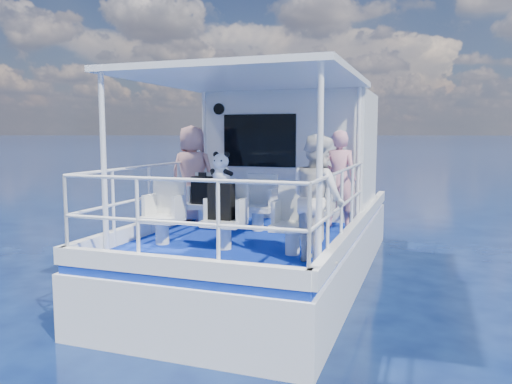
# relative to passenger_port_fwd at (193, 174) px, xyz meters

# --- Properties ---
(ground) EXTENTS (2000.00, 2000.00, 0.00)m
(ground) POSITION_rel_passenger_port_fwd_xyz_m (1.25, -0.52, -1.70)
(ground) COLOR #071136
(ground) RESTS_ON ground
(hull) EXTENTS (3.00, 7.00, 1.60)m
(hull) POSITION_rel_passenger_port_fwd_xyz_m (1.25, 0.48, -1.70)
(hull) COLOR white
(hull) RESTS_ON ground
(deck) EXTENTS (2.90, 6.90, 0.10)m
(deck) POSITION_rel_passenger_port_fwd_xyz_m (1.25, 0.48, -0.85)
(deck) COLOR #0B27A0
(deck) RESTS_ON hull
(cabin) EXTENTS (2.85, 2.00, 2.20)m
(cabin) POSITION_rel_passenger_port_fwd_xyz_m (1.25, 1.78, 0.30)
(cabin) COLOR white
(cabin) RESTS_ON deck
(canopy) EXTENTS (3.00, 3.20, 0.08)m
(canopy) POSITION_rel_passenger_port_fwd_xyz_m (1.25, -0.72, 1.44)
(canopy) COLOR white
(canopy) RESTS_ON cabin
(canopy_posts) EXTENTS (2.77, 2.97, 2.20)m
(canopy_posts) POSITION_rel_passenger_port_fwd_xyz_m (1.25, -0.77, 0.30)
(canopy_posts) COLOR white
(canopy_posts) RESTS_ON deck
(railings) EXTENTS (2.84, 3.59, 1.00)m
(railings) POSITION_rel_passenger_port_fwd_xyz_m (1.25, -1.09, -0.30)
(railings) COLOR white
(railings) RESTS_ON deck
(seat_port_fwd) EXTENTS (0.48, 0.46, 0.38)m
(seat_port_fwd) POSITION_rel_passenger_port_fwd_xyz_m (0.35, -0.32, -0.61)
(seat_port_fwd) COLOR silver
(seat_port_fwd) RESTS_ON deck
(seat_center_fwd) EXTENTS (0.48, 0.46, 0.38)m
(seat_center_fwd) POSITION_rel_passenger_port_fwd_xyz_m (1.25, -0.32, -0.61)
(seat_center_fwd) COLOR silver
(seat_center_fwd) RESTS_ON deck
(seat_stbd_fwd) EXTENTS (0.48, 0.46, 0.38)m
(seat_stbd_fwd) POSITION_rel_passenger_port_fwd_xyz_m (2.15, -0.32, -0.61)
(seat_stbd_fwd) COLOR silver
(seat_stbd_fwd) RESTS_ON deck
(seat_port_aft) EXTENTS (0.48, 0.46, 0.38)m
(seat_port_aft) POSITION_rel_passenger_port_fwd_xyz_m (0.35, -1.62, -0.61)
(seat_port_aft) COLOR silver
(seat_port_aft) RESTS_ON deck
(seat_center_aft) EXTENTS (0.48, 0.46, 0.38)m
(seat_center_aft) POSITION_rel_passenger_port_fwd_xyz_m (1.25, -1.62, -0.61)
(seat_center_aft) COLOR silver
(seat_center_aft) RESTS_ON deck
(seat_stbd_aft) EXTENTS (0.48, 0.46, 0.38)m
(seat_stbd_aft) POSITION_rel_passenger_port_fwd_xyz_m (2.15, -1.62, -0.61)
(seat_stbd_aft) COLOR silver
(seat_stbd_aft) RESTS_ON deck
(passenger_port_fwd) EXTENTS (0.62, 0.45, 1.60)m
(passenger_port_fwd) POSITION_rel_passenger_port_fwd_xyz_m (0.00, 0.00, 0.00)
(passenger_port_fwd) COLOR #D49289
(passenger_port_fwd) RESTS_ON deck
(passenger_stbd_fwd) EXTENTS (0.59, 0.41, 1.52)m
(passenger_stbd_fwd) POSITION_rel_passenger_port_fwd_xyz_m (2.35, 0.36, -0.04)
(passenger_stbd_fwd) COLOR pink
(passenger_stbd_fwd) RESTS_ON deck
(passenger_stbd_aft) EXTENTS (0.89, 0.90, 1.46)m
(passenger_stbd_aft) POSITION_rel_passenger_port_fwd_xyz_m (2.50, -1.84, -0.07)
(passenger_stbd_aft) COLOR white
(passenger_stbd_aft) RESTS_ON deck
(backpack_port) EXTENTS (0.33, 0.18, 0.43)m
(backpack_port) POSITION_rel_passenger_port_fwd_xyz_m (0.37, -0.39, -0.21)
(backpack_port) COLOR black
(backpack_port) RESTS_ON seat_port_fwd
(backpack_center) EXTENTS (0.31, 0.17, 0.47)m
(backpack_center) POSITION_rel_passenger_port_fwd_xyz_m (1.21, -1.61, -0.19)
(backpack_center) COLOR black
(backpack_center) RESTS_ON seat_center_aft
(compact_camera) EXTENTS (0.11, 0.06, 0.06)m
(compact_camera) POSITION_rel_passenger_port_fwd_xyz_m (0.37, -0.39, 0.04)
(compact_camera) COLOR black
(compact_camera) RESTS_ON backpack_port
(panda) EXTENTS (0.25, 0.21, 0.39)m
(panda) POSITION_rel_passenger_port_fwd_xyz_m (1.21, -1.60, 0.24)
(panda) COLOR silver
(panda) RESTS_ON backpack_center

